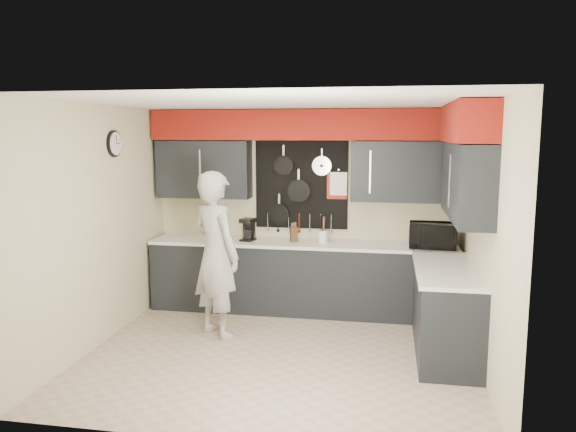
% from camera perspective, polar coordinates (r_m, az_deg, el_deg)
% --- Properties ---
extents(ground, '(4.00, 4.00, 0.00)m').
position_cam_1_polar(ground, '(6.07, -0.78, -13.82)').
color(ground, tan).
rests_on(ground, ground).
extents(back_wall_assembly, '(4.00, 0.36, 2.60)m').
position_cam_1_polar(back_wall_assembly, '(7.20, 1.69, 6.13)').
color(back_wall_assembly, beige).
rests_on(back_wall_assembly, ground).
extents(right_wall_assembly, '(0.36, 3.50, 2.60)m').
position_cam_1_polar(right_wall_assembly, '(5.84, 17.89, 4.52)').
color(right_wall_assembly, beige).
rests_on(right_wall_assembly, ground).
extents(left_wall_assembly, '(0.05, 3.50, 2.60)m').
position_cam_1_polar(left_wall_assembly, '(6.40, -18.60, -0.69)').
color(left_wall_assembly, beige).
rests_on(left_wall_assembly, ground).
extents(base_cabinets, '(3.95, 2.20, 0.92)m').
position_cam_1_polar(base_cabinets, '(6.92, 5.02, -7.03)').
color(base_cabinets, black).
rests_on(base_cabinets, ground).
extents(microwave, '(0.56, 0.39, 0.30)m').
position_cam_1_polar(microwave, '(7.01, 14.44, -1.93)').
color(microwave, black).
rests_on(microwave, base_cabinets).
extents(knife_block, '(0.11, 0.11, 0.19)m').
position_cam_1_polar(knife_block, '(7.17, 0.60, -1.86)').
color(knife_block, '#3A2312').
rests_on(knife_block, base_cabinets).
extents(utensil_crock, '(0.12, 0.12, 0.15)m').
position_cam_1_polar(utensil_crock, '(7.13, 3.59, -2.11)').
color(utensil_crock, white).
rests_on(utensil_crock, base_cabinets).
extents(coffee_maker, '(0.20, 0.23, 0.29)m').
position_cam_1_polar(coffee_maker, '(7.28, -4.06, -1.31)').
color(coffee_maker, black).
rests_on(coffee_maker, base_cabinets).
extents(person, '(0.82, 0.77, 1.89)m').
position_cam_1_polar(person, '(6.39, -7.33, -3.89)').
color(person, '#9F9F9D').
rests_on(person, ground).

